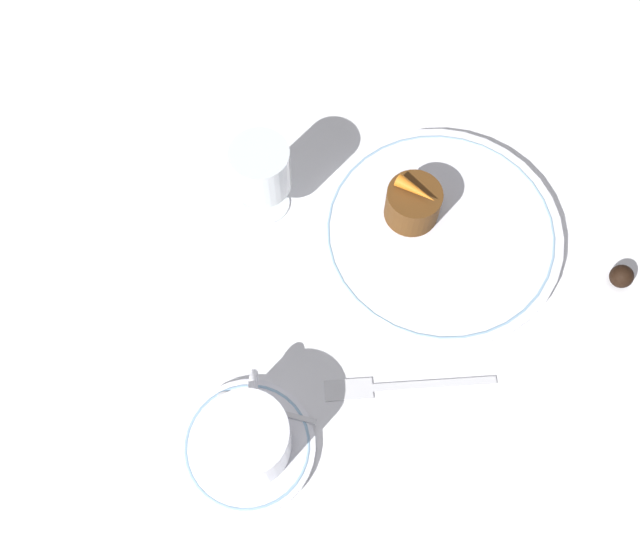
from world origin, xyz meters
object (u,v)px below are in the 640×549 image
at_px(dinner_plate, 440,233).
at_px(coffee_cup, 248,438).
at_px(wine_glass, 261,172).
at_px(fork, 390,387).
at_px(dessert_cake, 413,204).

relative_size(dinner_plate, coffee_cup, 2.51).
distance_m(coffee_cup, wine_glass, 0.28).
relative_size(coffee_cup, wine_glass, 1.03).
bearing_deg(dinner_plate, fork, 164.62).
distance_m(dinner_plate, fork, 0.19).
relative_size(wine_glass, dessert_cake, 1.73).
xyz_separation_m(wine_glass, fork, (-0.21, -0.15, -0.07)).
height_order(dinner_plate, fork, dinner_plate).
bearing_deg(dessert_cake, coffee_cup, 150.59).
xyz_separation_m(coffee_cup, wine_glass, (0.28, 0.01, 0.03)).
bearing_deg(coffee_cup, wine_glass, 2.85).
bearing_deg(coffee_cup, dinner_plate, -36.69).
xyz_separation_m(dinner_plate, coffee_cup, (-0.25, 0.19, 0.04)).
bearing_deg(wine_glass, dessert_cake, -93.02).
distance_m(dinner_plate, dessert_cake, 0.05).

